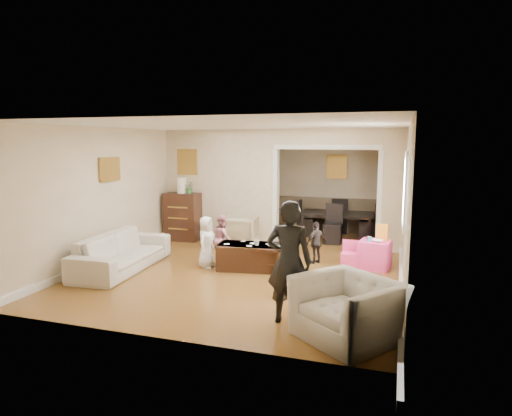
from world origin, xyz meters
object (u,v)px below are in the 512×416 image
(dining_table, at_px, (337,225))
(child_toddler, at_px, (316,243))
(coffee_cup, at_px, (257,243))
(dresser, at_px, (183,217))
(child_kneel_b, at_px, (223,238))
(armchair_back, at_px, (240,231))
(coffee_table, at_px, (252,257))
(armchair_front, at_px, (348,309))
(adult_person, at_px, (289,262))
(cyan_cup, at_px, (369,239))
(table_lamp, at_px, (182,186))
(sofa, at_px, (122,252))
(child_kneel_a, at_px, (206,242))
(play_table, at_px, (375,255))

(dining_table, relative_size, child_toddler, 2.14)
(dining_table, bearing_deg, coffee_cup, -109.96)
(dresser, xyz_separation_m, child_kneel_b, (1.66, -1.54, -0.10))
(armchair_back, bearing_deg, coffee_table, 108.29)
(armchair_front, relative_size, child_kneel_b, 1.19)
(dining_table, relative_size, adult_person, 1.08)
(cyan_cup, xyz_separation_m, dining_table, (-0.93, 2.53, -0.25))
(coffee_table, height_order, child_toddler, child_toddler)
(armchair_front, relative_size, table_lamp, 3.09)
(sofa, distance_m, child_kneel_a, 1.54)
(dresser, distance_m, cyan_cup, 4.54)
(armchair_back, height_order, play_table, armchair_back)
(coffee_cup, distance_m, child_kneel_b, 0.87)
(dresser, relative_size, coffee_cup, 10.93)
(sofa, distance_m, play_table, 4.65)
(dresser, height_order, table_lamp, table_lamp)
(coffee_table, height_order, dining_table, dining_table)
(child_kneel_a, relative_size, child_kneel_b, 1.03)
(cyan_cup, distance_m, child_toddler, 1.00)
(table_lamp, relative_size, play_table, 0.67)
(dining_table, bearing_deg, child_kneel_b, -124.60)
(sofa, xyz_separation_m, armchair_front, (4.26, -1.70, 0.03))
(cyan_cup, bearing_deg, adult_person, -105.79)
(cyan_cup, distance_m, dining_table, 2.70)
(child_toddler, bearing_deg, adult_person, 43.25)
(coffee_table, xyz_separation_m, adult_person, (1.22, -2.19, 0.57))
(coffee_cup, height_order, child_kneel_b, child_kneel_b)
(table_lamp, distance_m, child_kneel_b, 2.41)
(dresser, distance_m, child_toddler, 3.58)
(sofa, relative_size, child_kneel_b, 2.42)
(table_lamp, relative_size, coffee_table, 0.29)
(sofa, height_order, cyan_cup, sofa)
(dining_table, distance_m, child_kneel_a, 3.90)
(armchair_back, distance_m, adult_person, 4.39)
(table_lamp, xyz_separation_m, cyan_cup, (4.39, -1.15, -0.75))
(sofa, relative_size, armchair_back, 3.03)
(child_toddler, bearing_deg, table_lamp, -67.86)
(coffee_table, height_order, cyan_cup, cyan_cup)
(child_kneel_a, relative_size, child_toddler, 1.18)
(play_table, xyz_separation_m, child_kneel_b, (-2.84, -0.44, 0.21))
(coffee_cup, relative_size, cyan_cup, 1.29)
(armchair_front, xyz_separation_m, dresser, (-4.35, 4.29, 0.20))
(armchair_back, xyz_separation_m, dresser, (-1.52, 0.18, 0.22))
(armchair_front, relative_size, cyan_cup, 13.88)
(coffee_cup, bearing_deg, coffee_table, 153.43)
(sofa, relative_size, cyan_cup, 28.20)
(armchair_front, bearing_deg, coffee_cup, 165.97)
(armchair_front, xyz_separation_m, child_toddler, (-0.95, 3.20, 0.05))
(armchair_back, relative_size, coffee_cup, 7.24)
(adult_person, bearing_deg, sofa, -25.56)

